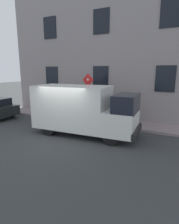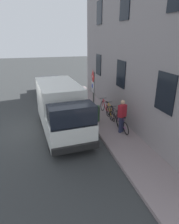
{
  "view_description": "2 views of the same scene",
  "coord_description": "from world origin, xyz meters",
  "px_view_note": "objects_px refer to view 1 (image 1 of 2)",
  "views": [
    {
      "loc": [
        -7.5,
        -5.16,
        3.26
      ],
      "look_at": [
        1.39,
        -0.63,
        1.05
      ],
      "focal_mm": 30.28,
      "sensor_mm": 36.0,
      "label": 1
    },
    {
      "loc": [
        -0.42,
        -10.18,
        4.78
      ],
      "look_at": [
        2.16,
        -0.94,
        1.07
      ],
      "focal_mm": 31.56,
      "sensor_mm": 36.0,
      "label": 2
    }
  ],
  "objects_px": {
    "delivery_van": "(83,109)",
    "litter_bin": "(92,114)",
    "pedestrian": "(123,107)",
    "bicycle_red": "(85,111)",
    "bicycle_orange": "(96,112)",
    "bicycle_black": "(108,113)",
    "sign_post_stacked": "(88,91)",
    "bicycle_purple": "(120,115)"
  },
  "relations": [
    {
      "from": "bicycle_purple",
      "to": "litter_bin",
      "type": "height_order",
      "value": "litter_bin"
    },
    {
      "from": "sign_post_stacked",
      "to": "bicycle_orange",
      "type": "height_order",
      "value": "sign_post_stacked"
    },
    {
      "from": "bicycle_red",
      "to": "bicycle_orange",
      "type": "bearing_deg",
      "value": 178.74
    },
    {
      "from": "bicycle_purple",
      "to": "bicycle_black",
      "type": "bearing_deg",
      "value": 1.42
    },
    {
      "from": "sign_post_stacked",
      "to": "delivery_van",
      "type": "bearing_deg",
      "value": -160.09
    },
    {
      "from": "sign_post_stacked",
      "to": "bicycle_red",
      "type": "height_order",
      "value": "sign_post_stacked"
    },
    {
      "from": "bicycle_black",
      "to": "bicycle_red",
      "type": "height_order",
      "value": "same"
    },
    {
      "from": "bicycle_orange",
      "to": "pedestrian",
      "type": "bearing_deg",
      "value": -177.91
    },
    {
      "from": "delivery_van",
      "to": "litter_bin",
      "type": "xyz_separation_m",
      "value": [
        2.06,
        0.52,
        -0.74
      ]
    },
    {
      "from": "bicycle_black",
      "to": "pedestrian",
      "type": "xyz_separation_m",
      "value": [
        -0.1,
        -1.02,
        0.56
      ]
    },
    {
      "from": "bicycle_orange",
      "to": "delivery_van",
      "type": "bearing_deg",
      "value": 107.53
    },
    {
      "from": "pedestrian",
      "to": "litter_bin",
      "type": "xyz_separation_m",
      "value": [
        -0.82,
        1.73,
        -0.48
      ]
    },
    {
      "from": "litter_bin",
      "to": "sign_post_stacked",
      "type": "bearing_deg",
      "value": 127.79
    },
    {
      "from": "bicycle_orange",
      "to": "bicycle_red",
      "type": "bearing_deg",
      "value": 5.37
    },
    {
      "from": "sign_post_stacked",
      "to": "pedestrian",
      "type": "bearing_deg",
      "value": -63.2
    },
    {
      "from": "pedestrian",
      "to": "bicycle_orange",
      "type": "bearing_deg",
      "value": -28.58
    },
    {
      "from": "pedestrian",
      "to": "bicycle_red",
      "type": "bearing_deg",
      "value": -27.57
    },
    {
      "from": "bicycle_black",
      "to": "litter_bin",
      "type": "height_order",
      "value": "litter_bin"
    },
    {
      "from": "sign_post_stacked",
      "to": "pedestrian",
      "type": "xyz_separation_m",
      "value": [
        0.96,
        -1.9,
        -0.98
      ]
    },
    {
      "from": "bicycle_black",
      "to": "sign_post_stacked",
      "type": "bearing_deg",
      "value": 50.07
    },
    {
      "from": "bicycle_black",
      "to": "bicycle_orange",
      "type": "xyz_separation_m",
      "value": [
        0.0,
        0.83,
        0.0
      ]
    },
    {
      "from": "sign_post_stacked",
      "to": "bicycle_red",
      "type": "distance_m",
      "value": 2.03
    },
    {
      "from": "sign_post_stacked",
      "to": "pedestrian",
      "type": "height_order",
      "value": "sign_post_stacked"
    },
    {
      "from": "bicycle_black",
      "to": "bicycle_orange",
      "type": "bearing_deg",
      "value": -0.39
    },
    {
      "from": "delivery_van",
      "to": "bicycle_black",
      "type": "xyz_separation_m",
      "value": [
        2.98,
        -0.19,
        -0.82
      ]
    },
    {
      "from": "delivery_van",
      "to": "bicycle_black",
      "type": "relative_size",
      "value": 3.19
    },
    {
      "from": "pedestrian",
      "to": "bicycle_purple",
      "type": "bearing_deg",
      "value": -53.98
    },
    {
      "from": "sign_post_stacked",
      "to": "bicycle_orange",
      "type": "relative_size",
      "value": 1.65
    },
    {
      "from": "delivery_van",
      "to": "bicycle_black",
      "type": "bearing_deg",
      "value": 82.65
    },
    {
      "from": "bicycle_black",
      "to": "bicycle_orange",
      "type": "distance_m",
      "value": 0.83
    },
    {
      "from": "delivery_van",
      "to": "bicycle_orange",
      "type": "distance_m",
      "value": 3.16
    },
    {
      "from": "pedestrian",
      "to": "litter_bin",
      "type": "bearing_deg",
      "value": 0.15
    },
    {
      "from": "delivery_van",
      "to": "litter_bin",
      "type": "bearing_deg",
      "value": 100.32
    },
    {
      "from": "delivery_van",
      "to": "bicycle_red",
      "type": "height_order",
      "value": "delivery_van"
    },
    {
      "from": "bicycle_orange",
      "to": "litter_bin",
      "type": "height_order",
      "value": "litter_bin"
    },
    {
      "from": "delivery_van",
      "to": "bicycle_red",
      "type": "relative_size",
      "value": 3.18
    },
    {
      "from": "sign_post_stacked",
      "to": "litter_bin",
      "type": "distance_m",
      "value": 1.48
    },
    {
      "from": "bicycle_purple",
      "to": "bicycle_red",
      "type": "height_order",
      "value": "same"
    },
    {
      "from": "sign_post_stacked",
      "to": "bicycle_black",
      "type": "distance_m",
      "value": 2.07
    },
    {
      "from": "bicycle_black",
      "to": "litter_bin",
      "type": "bearing_deg",
      "value": 52.5
    },
    {
      "from": "bicycle_purple",
      "to": "bicycle_orange",
      "type": "distance_m",
      "value": 1.67
    },
    {
      "from": "sign_post_stacked",
      "to": "bicycle_black",
      "type": "bearing_deg",
      "value": -39.59
    }
  ]
}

